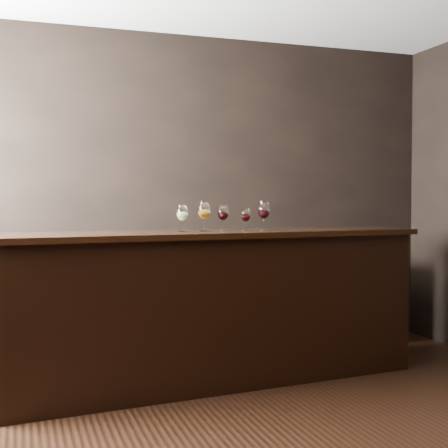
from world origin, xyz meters
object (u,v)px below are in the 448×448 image
object	(u,v)px
glass_amber	(204,211)
glass_red_b	(246,215)
bar_counter	(214,309)
glass_red_a	(223,213)
glass_red_c	(264,211)
back_bar_shelf	(258,303)
glass_white	(182,214)

from	to	relation	value
glass_amber	glass_red_b	size ratio (longest dim) A/B	1.28
bar_counter	glass_red_a	world-z (taller)	glass_red_a
glass_amber	glass_red_b	world-z (taller)	glass_amber
bar_counter	glass_red_c	size ratio (longest dim) A/B	14.24
back_bar_shelf	glass_white	bearing A→B (deg)	-137.14
glass_red_b	bar_counter	bearing A→B (deg)	179.73
back_bar_shelf	glass_white	distance (m)	1.49
glass_amber	glass_red_a	bearing A→B (deg)	-2.41
glass_white	glass_red_a	bearing A→B (deg)	4.79
glass_red_a	glass_red_b	world-z (taller)	glass_red_a
glass_white	glass_amber	distance (m)	0.18
glass_white	glass_red_b	xyz separation A→B (m)	(0.49, 0.03, -0.02)
glass_amber	glass_red_b	bearing A→B (deg)	-0.23
glass_amber	glass_white	bearing A→B (deg)	-169.33
glass_red_a	glass_red_c	world-z (taller)	glass_red_c
glass_white	glass_red_b	distance (m)	0.50
glass_red_b	glass_red_c	xyz separation A→B (m)	(0.14, -0.01, 0.03)
back_bar_shelf	glass_red_c	xyz separation A→B (m)	(-0.28, -0.83, 0.83)
bar_counter	back_bar_shelf	size ratio (longest dim) A/B	1.31
bar_counter	glass_red_b	world-z (taller)	glass_red_b
back_bar_shelf	glass_red_b	world-z (taller)	glass_red_b
glass_red_a	glass_red_b	size ratio (longest dim) A/B	1.15
back_bar_shelf	glass_white	world-z (taller)	glass_white
back_bar_shelf	glass_red_b	distance (m)	1.22
glass_white	glass_red_a	world-z (taller)	same
glass_red_a	back_bar_shelf	bearing A→B (deg)	53.93
bar_counter	glass_amber	xyz separation A→B (m)	(-0.07, 0.00, 0.72)
bar_counter	back_bar_shelf	world-z (taller)	bar_counter
back_bar_shelf	glass_red_b	bearing A→B (deg)	-117.23
glass_red_b	glass_red_a	bearing A→B (deg)	-178.48
bar_counter	back_bar_shelf	xyz separation A→B (m)	(0.67, 0.82, -0.11)
glass_red_a	glass_red_b	bearing A→B (deg)	1.52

